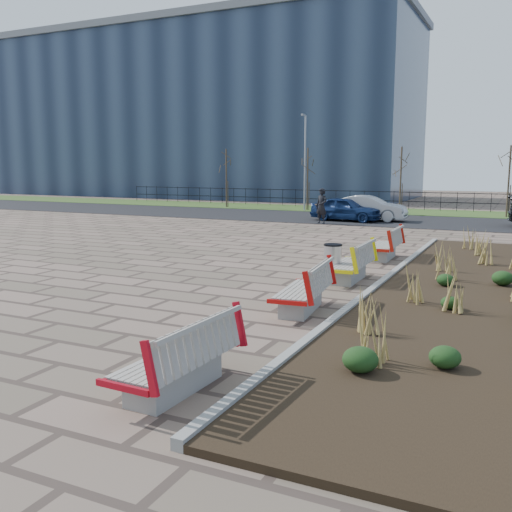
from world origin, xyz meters
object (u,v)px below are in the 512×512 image
at_px(lamp_west, 305,163).
at_px(bench_d, 383,243).
at_px(bench_b, 301,287).
at_px(car_blue, 346,209).
at_px(pedestrian, 321,206).
at_px(car_silver, 368,208).
at_px(bench_c, 349,262).
at_px(litter_bin, 333,263).
at_px(bench_a, 175,355).

bearing_deg(lamp_west, bench_d, -61.75).
bearing_deg(bench_b, car_blue, 97.93).
relative_size(pedestrian, car_silver, 0.45).
relative_size(bench_c, car_blue, 0.56).
height_order(bench_c, lamp_west, lamp_west).
xyz_separation_m(bench_b, litter_bin, (-0.39, 3.27, -0.03)).
xyz_separation_m(bench_c, litter_bin, (-0.39, -0.17, -0.03)).
distance_m(bench_c, car_silver, 16.30).
height_order(bench_a, pedestrian, pedestrian).
relative_size(bench_d, pedestrian, 1.17).
height_order(bench_a, lamp_west, lamp_west).
height_order(litter_bin, car_silver, car_silver).
height_order(bench_a, bench_c, same).
xyz_separation_m(bench_a, bench_c, (0.00, 8.06, 0.00)).
height_order(bench_b, car_silver, car_silver).
bearing_deg(bench_c, litter_bin, -157.51).
distance_m(bench_b, pedestrian, 17.54).
bearing_deg(car_blue, pedestrian, 164.40).
bearing_deg(lamp_west, litter_bin, -67.45).
distance_m(bench_d, lamp_west, 19.18).
bearing_deg(bench_c, bench_b, -90.76).
height_order(litter_bin, pedestrian, pedestrian).
xyz_separation_m(litter_bin, pedestrian, (-4.94, 13.44, 0.43)).
relative_size(bench_b, bench_c, 1.00).
relative_size(bench_c, pedestrian, 1.17).
distance_m(bench_a, bench_c, 8.06).
height_order(bench_d, pedestrian, pedestrian).
bearing_deg(car_blue, bench_b, -160.38).
bearing_deg(bench_a, bench_c, 92.37).
bearing_deg(litter_bin, bench_a, -87.19).
xyz_separation_m(litter_bin, car_silver, (-3.22, 16.06, 0.21)).
bearing_deg(car_blue, car_silver, -47.07).
bearing_deg(bench_a, bench_d, 92.37).
bearing_deg(litter_bin, bench_d, 84.47).
bearing_deg(bench_a, lamp_west, 109.82).
bearing_deg(pedestrian, bench_d, -40.49).
relative_size(litter_bin, pedestrian, 0.52).
bearing_deg(bench_d, bench_a, -91.66).
relative_size(car_silver, lamp_west, 0.67).
height_order(bench_b, bench_d, same).
bearing_deg(bench_a, car_blue, 103.57).
bearing_deg(litter_bin, bench_b, -83.25).
bearing_deg(lamp_west, car_blue, -50.95).
bearing_deg(bench_b, bench_c, 84.04).
distance_m(bench_c, lamp_west, 22.60).
relative_size(bench_a, bench_b, 1.00).
height_order(litter_bin, car_blue, car_blue).
relative_size(bench_b, litter_bin, 2.24).
distance_m(car_silver, lamp_west, 7.52).
height_order(bench_a, car_blue, car_blue).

